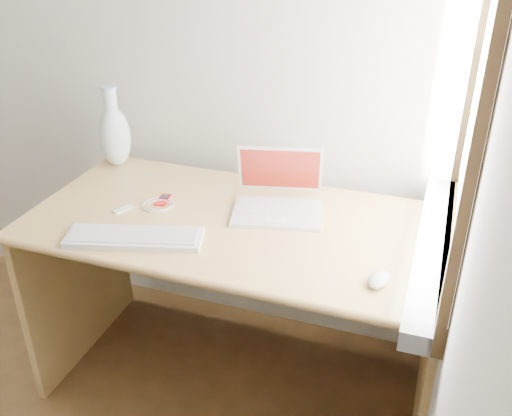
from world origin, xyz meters
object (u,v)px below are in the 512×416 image
(laptop, at_px, (281,198))
(external_keyboard, at_px, (134,237))
(desk, at_px, (245,260))
(vase, at_px, (114,134))

(laptop, xyz_separation_m, external_keyboard, (-0.39, -0.36, -0.04))
(desk, height_order, vase, vase)
(external_keyboard, height_order, vase, vase)
(desk, distance_m, laptop, 0.30)
(laptop, relative_size, external_keyboard, 0.76)
(desk, xyz_separation_m, external_keyboard, (-0.27, -0.32, 0.23))
(desk, xyz_separation_m, vase, (-0.64, 0.19, 0.36))
(external_keyboard, relative_size, vase, 1.38)
(external_keyboard, bearing_deg, laptop, 26.89)
(desk, bearing_deg, vase, 163.37)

